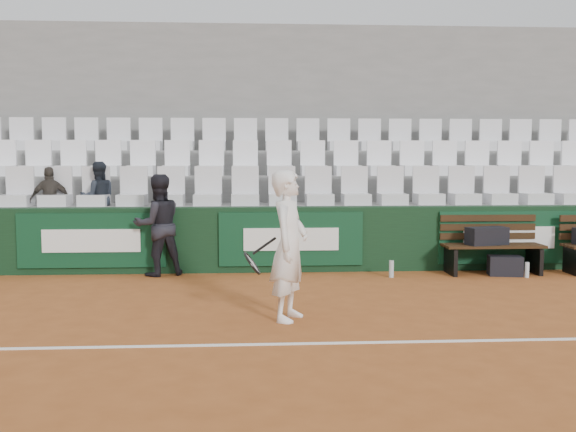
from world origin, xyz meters
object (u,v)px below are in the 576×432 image
object	(u,v)px
bench_left	(493,259)
sports_bag_left	(487,236)
ball_kid	(158,225)
spectator_c	(98,169)
water_bottle_far	(527,270)
spectator_b	(50,172)
tennis_player	(289,246)
sports_bag_ground	(505,266)
water_bottle_near	(391,269)

from	to	relation	value
bench_left	sports_bag_left	distance (m)	0.37
ball_kid	sports_bag_left	bearing A→B (deg)	154.64
spectator_c	ball_kid	bearing A→B (deg)	124.85
water_bottle_far	spectator_b	size ratio (longest dim) A/B	0.21
water_bottle_far	spectator_c	bearing A→B (deg)	168.80
sports_bag_left	tennis_player	distance (m)	4.09
sports_bag_ground	sports_bag_left	bearing A→B (deg)	152.20
spectator_b	spectator_c	bearing A→B (deg)	162.89
tennis_player	spectator_b	bearing A→B (deg)	135.15
bench_left	ball_kid	distance (m)	5.08
sports_bag_left	water_bottle_near	world-z (taller)	sports_bag_left
bench_left	sports_bag_left	xyz separation A→B (m)	(-0.11, -0.02, 0.36)
sports_bag_left	tennis_player	bearing A→B (deg)	-140.58
tennis_player	ball_kid	bearing A→B (deg)	122.62
water_bottle_far	sports_bag_ground	bearing A→B (deg)	143.56
ball_kid	spectator_b	world-z (taller)	spectator_b
sports_bag_left	ball_kid	xyz separation A→B (m)	(-4.94, 0.19, 0.18)
water_bottle_near	spectator_b	world-z (taller)	spectator_b
sports_bag_ground	spectator_c	distance (m)	6.48
water_bottle_near	tennis_player	distance (m)	3.01
water_bottle_near	water_bottle_far	bearing A→B (deg)	-3.96
bench_left	water_bottle_far	xyz separation A→B (m)	(0.39, -0.34, -0.11)
sports_bag_left	ball_kid	bearing A→B (deg)	177.77
spectator_c	spectator_b	bearing A→B (deg)	-18.68
sports_bag_left	sports_bag_ground	xyz separation A→B (m)	(0.24, -0.13, -0.44)
bench_left	sports_bag_left	size ratio (longest dim) A/B	2.43
ball_kid	sports_bag_ground	bearing A→B (deg)	153.35
tennis_player	spectator_c	xyz separation A→B (m)	(-2.83, 3.56, 0.77)
sports_bag_ground	water_bottle_far	xyz separation A→B (m)	(0.26, -0.19, -0.03)
sports_bag_left	sports_bag_ground	bearing A→B (deg)	-27.80
bench_left	water_bottle_near	xyz separation A→B (m)	(-1.60, -0.20, -0.10)
water_bottle_near	spectator_c	xyz separation A→B (m)	(-4.50, 1.15, 1.45)
sports_bag_ground	spectator_b	xyz separation A→B (m)	(-6.98, 1.09, 1.39)
tennis_player	spectator_b	xyz separation A→B (m)	(-3.58, 3.56, 0.73)
bench_left	sports_bag_ground	world-z (taller)	bench_left
water_bottle_far	ball_kid	size ratio (longest dim) A/B	0.15
spectator_b	bench_left	bearing A→B (deg)	155.01
water_bottle_near	tennis_player	world-z (taller)	tennis_player
water_bottle_near	spectator_c	bearing A→B (deg)	165.70
sports_bag_ground	water_bottle_near	distance (m)	1.73
sports_bag_left	water_bottle_far	world-z (taller)	sports_bag_left
spectator_b	tennis_player	bearing A→B (deg)	118.04
sports_bag_ground	spectator_b	bearing A→B (deg)	171.08
bench_left	tennis_player	distance (m)	4.22
water_bottle_near	sports_bag_ground	bearing A→B (deg)	1.70
water_bottle_far	tennis_player	world-z (taller)	tennis_player
spectator_b	spectator_c	size ratio (longest dim) A/B	0.93
bench_left	spectator_b	xyz separation A→B (m)	(-6.84, 0.95, 1.31)
water_bottle_near	ball_kid	bearing A→B (deg)	173.86
sports_bag_ground	spectator_b	size ratio (longest dim) A/B	0.45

